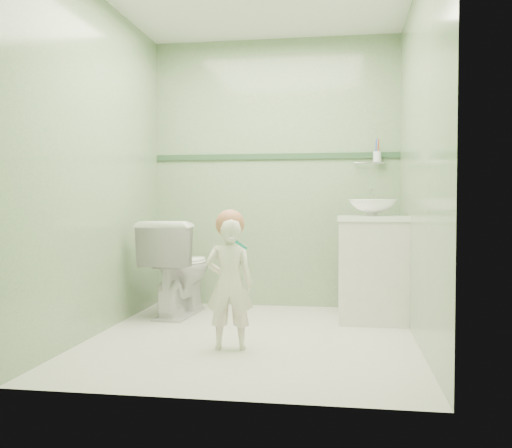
# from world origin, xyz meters

# --- Properties ---
(ground) EXTENTS (2.50, 2.50, 0.00)m
(ground) POSITION_xyz_m (0.00, 0.00, 0.00)
(ground) COLOR beige
(ground) RESTS_ON ground
(room_shell) EXTENTS (2.50, 2.54, 2.40)m
(room_shell) POSITION_xyz_m (0.00, 0.00, 1.20)
(room_shell) COLOR gray
(room_shell) RESTS_ON ground
(trim_stripe) EXTENTS (2.20, 0.02, 0.05)m
(trim_stripe) POSITION_xyz_m (0.00, 1.24, 1.35)
(trim_stripe) COLOR #2E5033
(trim_stripe) RESTS_ON room_shell
(vanity) EXTENTS (0.52, 0.50, 0.80)m
(vanity) POSITION_xyz_m (0.84, 0.70, 0.40)
(vanity) COLOR silver
(vanity) RESTS_ON ground
(counter) EXTENTS (0.54, 0.52, 0.04)m
(counter) POSITION_xyz_m (0.84, 0.70, 0.81)
(counter) COLOR white
(counter) RESTS_ON vanity
(basin) EXTENTS (0.37, 0.37, 0.13)m
(basin) POSITION_xyz_m (0.84, 0.70, 0.89)
(basin) COLOR white
(basin) RESTS_ON counter
(faucet) EXTENTS (0.03, 0.13, 0.18)m
(faucet) POSITION_xyz_m (0.84, 0.89, 0.97)
(faucet) COLOR silver
(faucet) RESTS_ON counter
(cup_holder) EXTENTS (0.26, 0.07, 0.21)m
(cup_holder) POSITION_xyz_m (0.89, 1.18, 1.33)
(cup_holder) COLOR silver
(cup_holder) RESTS_ON room_shell
(toilet) EXTENTS (0.50, 0.81, 0.79)m
(toilet) POSITION_xyz_m (-0.74, 0.71, 0.39)
(toilet) COLOR white
(toilet) RESTS_ON ground
(toddler) EXTENTS (0.33, 0.24, 0.83)m
(toddler) POSITION_xyz_m (-0.10, -0.32, 0.42)
(toddler) COLOR white
(toddler) RESTS_ON ground
(hair_cap) EXTENTS (0.18, 0.18, 0.18)m
(hair_cap) POSITION_xyz_m (-0.10, -0.29, 0.80)
(hair_cap) COLOR #B26B4A
(hair_cap) RESTS_ON toddler
(teal_toothbrush) EXTENTS (0.11, 0.14, 0.08)m
(teal_toothbrush) POSITION_xyz_m (-0.01, -0.43, 0.68)
(teal_toothbrush) COLOR #09856E
(teal_toothbrush) RESTS_ON toddler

